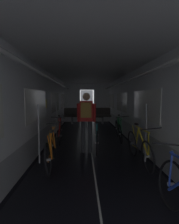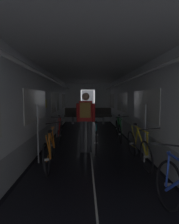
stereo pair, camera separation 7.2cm
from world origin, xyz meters
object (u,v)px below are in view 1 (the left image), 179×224
at_px(bicycle_orange, 51,150).
at_px(bicycle_red, 60,131).
at_px(bicycle_yellow, 139,147).
at_px(bicycle_teal_in_aisle, 97,137).
at_px(bench_seat_far_right, 102,114).
at_px(bicycle_green, 119,130).
at_px(person_cyclist_aisle, 86,117).
at_px(bench_seat_far_left, 72,114).

bearing_deg(bicycle_orange, bicycle_red, 92.21).
xyz_separation_m(bicycle_yellow, bicycle_teal_in_aisle, (-0.92, 1.06, 0.00)).
bearing_deg(bench_seat_far_right, bicycle_green, -87.57).
bearing_deg(bench_seat_far_right, bicycle_orange, -106.76).
xyz_separation_m(bicycle_green, bicycle_teal_in_aisle, (-0.89, -1.11, 0.00)).
relative_size(bicycle_yellow, person_cyclist_aisle, 1.00).
bearing_deg(bicycle_red, person_cyclist_aisle, -53.90).
relative_size(bicycle_red, bicycle_teal_in_aisle, 1.00).
relative_size(bicycle_green, bicycle_teal_in_aisle, 1.00).
bearing_deg(bench_seat_far_left, bench_seat_far_right, 0.00).
relative_size(person_cyclist_aisle, bicycle_teal_in_aisle, 1.00).
bearing_deg(bicycle_teal_in_aisle, bicycle_red, 141.56).
xyz_separation_m(bicycle_orange, person_cyclist_aisle, (0.81, 0.92, 0.63)).
height_order(bench_seat_far_left, person_cyclist_aisle, person_cyclist_aisle).
height_order(bicycle_green, bicycle_teal_in_aisle, bicycle_green).
height_order(bench_seat_far_right, bicycle_red, bench_seat_far_right).
relative_size(bench_seat_far_left, bicycle_green, 0.58).
relative_size(bench_seat_far_right, person_cyclist_aisle, 0.58).
bearing_deg(bench_seat_far_right, bicycle_yellow, -88.10).
height_order(bench_seat_far_left, bicycle_red, bench_seat_far_left).
xyz_separation_m(bench_seat_far_right, bicycle_red, (-1.94, -4.01, -0.19)).
bearing_deg(bicycle_green, bicycle_yellow, -89.03).
xyz_separation_m(bench_seat_far_right, bicycle_yellow, (0.20, -6.03, -0.19)).
bearing_deg(bicycle_red, bench_seat_far_right, 64.19).
relative_size(bench_seat_far_left, bicycle_orange, 0.58).
xyz_separation_m(bench_seat_far_right, bicycle_orange, (-1.85, -6.16, -0.19)).
distance_m(bicycle_orange, bicycle_teal_in_aisle, 1.64).
bearing_deg(person_cyclist_aisle, bench_seat_far_right, 78.77).
xyz_separation_m(bicycle_green, bicycle_red, (-2.10, -0.15, 0.00)).
bearing_deg(bicycle_orange, bicycle_teal_in_aisle, 46.45).
bearing_deg(bench_seat_far_right, bench_seat_far_left, 180.00).
height_order(bicycle_yellow, person_cyclist_aisle, person_cyclist_aisle).
bearing_deg(bench_seat_far_right, person_cyclist_aisle, -101.23).
xyz_separation_m(bench_seat_far_right, person_cyclist_aisle, (-1.04, -5.24, 0.45)).
bearing_deg(bicycle_red, bicycle_yellow, -43.41).
distance_m(bench_seat_far_right, bicycle_orange, 6.43).
xyz_separation_m(bench_seat_far_left, bench_seat_far_right, (1.80, 0.00, 0.00)).
height_order(bench_seat_far_right, bicycle_yellow, bench_seat_far_right).
bearing_deg(person_cyclist_aisle, bicycle_orange, -131.50).
bearing_deg(bicycle_yellow, bicycle_teal_in_aisle, 131.11).
relative_size(bicycle_green, bicycle_red, 1.00).
distance_m(bicycle_yellow, bicycle_teal_in_aisle, 1.41).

